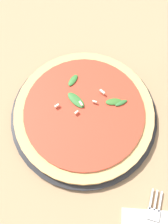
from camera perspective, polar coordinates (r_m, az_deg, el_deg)
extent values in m
plane|color=#9E7A56|center=(0.58, 2.45, -3.73)|extent=(6.00, 6.00, 0.00)
cylinder|color=black|center=(0.58, 0.00, -0.88)|extent=(0.32, 0.32, 0.01)
cylinder|color=tan|center=(0.57, 0.00, -0.34)|extent=(0.30, 0.30, 0.02)
cylinder|color=#B73823|center=(0.56, 0.00, 0.11)|extent=(0.26, 0.26, 0.01)
ellipsoid|color=#326726|center=(0.56, 6.48, 2.25)|extent=(0.03, 0.04, 0.01)
ellipsoid|color=#2F692D|center=(0.56, -1.78, 2.62)|extent=(0.04, 0.05, 0.01)
ellipsoid|color=#306D2D|center=(0.58, -2.42, 6.93)|extent=(0.04, 0.02, 0.01)
ellipsoid|color=#2C642C|center=(0.57, 8.08, 1.98)|extent=(0.03, 0.03, 0.01)
cube|color=beige|center=(0.56, 2.31, 2.25)|extent=(0.00, 0.01, 0.01)
cube|color=beige|center=(0.57, 3.73, 4.43)|extent=(0.01, 0.01, 0.01)
cube|color=beige|center=(0.55, -0.70, 1.84)|extent=(0.01, 0.01, 0.01)
cube|color=beige|center=(0.56, -5.95, 1.37)|extent=(0.01, 0.01, 0.01)
cube|color=beige|center=(0.55, -1.66, -0.07)|extent=(0.01, 0.01, 0.01)
cube|color=silver|center=(0.56, 14.84, -20.75)|extent=(0.02, 0.03, 0.00)
cube|color=silver|center=(0.56, 16.25, -18.17)|extent=(0.04, 0.01, 0.00)
cube|color=silver|center=(0.56, 15.33, -18.00)|extent=(0.04, 0.01, 0.00)
cube|color=silver|center=(0.56, 14.41, -17.82)|extent=(0.04, 0.01, 0.00)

